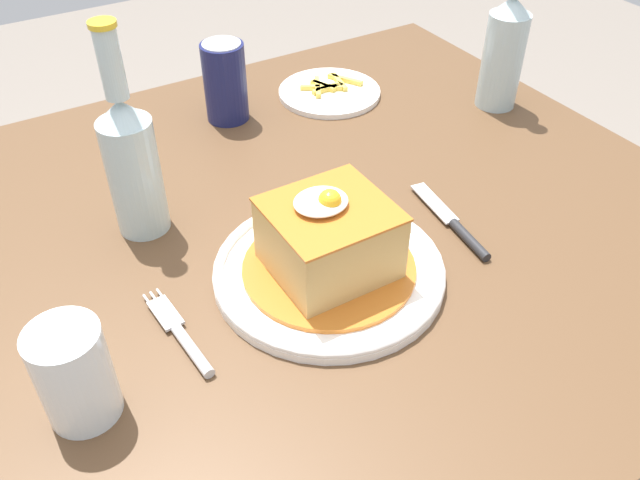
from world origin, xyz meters
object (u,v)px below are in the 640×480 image
(knife, at_px, (459,229))
(side_plate_fries, at_px, (329,92))
(fork, at_px, (183,338))
(beer_bottle_clear_far, at_px, (505,46))
(beer_bottle_clear, at_px, (131,160))
(soda_can, at_px, (225,82))
(drinking_glass, at_px, (76,379))
(main_plate, at_px, (329,270))

(knife, distance_m, side_plate_fries, 0.40)
(fork, xyz_separation_m, knife, (0.36, -0.01, 0.00))
(beer_bottle_clear_far, bearing_deg, beer_bottle_clear, -178.71)
(soda_can, height_order, drinking_glass, soda_can)
(knife, height_order, soda_can, soda_can)
(fork, distance_m, knife, 0.36)
(fork, relative_size, knife, 0.86)
(fork, bearing_deg, beer_bottle_clear_far, 19.24)
(knife, xyz_separation_m, beer_bottle_clear_far, (0.27, 0.23, 0.09))
(beer_bottle_clear, distance_m, side_plate_fries, 0.44)
(soda_can, distance_m, beer_bottle_clear_far, 0.44)
(main_plate, distance_m, soda_can, 0.40)
(fork, distance_m, beer_bottle_clear, 0.23)
(main_plate, bearing_deg, beer_bottle_clear, 127.11)
(side_plate_fries, bearing_deg, fork, -137.07)
(knife, distance_m, drinking_glass, 0.48)
(beer_bottle_clear_far, height_order, side_plate_fries, beer_bottle_clear_far)
(main_plate, bearing_deg, fork, -177.49)
(beer_bottle_clear, bearing_deg, side_plate_fries, 25.16)
(fork, relative_size, soda_can, 1.14)
(fork, relative_size, beer_bottle_clear_far, 0.53)
(beer_bottle_clear_far, xyz_separation_m, side_plate_fries, (-0.21, 0.17, -0.09))
(main_plate, xyz_separation_m, fork, (-0.18, -0.01, -0.00))
(beer_bottle_clear_far, bearing_deg, knife, -139.67)
(beer_bottle_clear_far, distance_m, drinking_glass, 0.79)
(drinking_glass, bearing_deg, fork, 16.20)
(main_plate, distance_m, knife, 0.18)
(main_plate, relative_size, side_plate_fries, 1.57)
(fork, xyz_separation_m, drinking_glass, (-0.11, -0.03, 0.04))
(beer_bottle_clear_far, bearing_deg, drinking_glass, -161.21)
(drinking_glass, relative_size, side_plate_fries, 0.62)
(soda_can, bearing_deg, drinking_glass, -128.71)
(beer_bottle_clear_far, bearing_deg, fork, -160.76)
(knife, height_order, side_plate_fries, side_plate_fries)
(soda_can, distance_m, beer_bottle_clear, 0.29)
(knife, bearing_deg, fork, 178.82)
(drinking_glass, bearing_deg, soda_can, 51.29)
(knife, bearing_deg, main_plate, 175.11)
(main_plate, bearing_deg, soda_can, 81.82)
(fork, xyz_separation_m, beer_bottle_clear, (0.03, 0.21, 0.09))
(beer_bottle_clear, bearing_deg, knife, -32.90)
(soda_can, xyz_separation_m, beer_bottle_clear, (-0.21, -0.20, 0.04))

